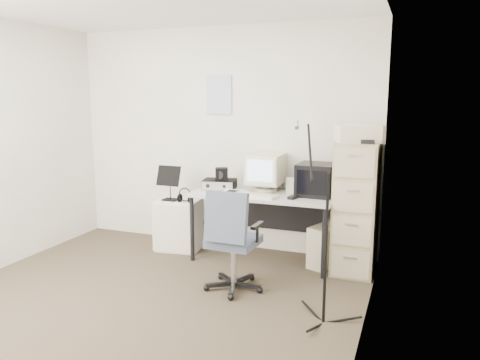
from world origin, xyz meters
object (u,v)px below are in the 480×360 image
(desk, at_px, (264,227))
(office_chair, at_px, (234,239))
(side_cart, at_px, (179,224))
(filing_cabinet, at_px, (356,207))

(desk, xyz_separation_m, office_chair, (-0.01, -0.83, 0.11))
(office_chair, relative_size, side_cart, 1.62)
(filing_cabinet, bearing_deg, desk, -178.19)
(office_chair, height_order, side_cart, office_chair)
(desk, relative_size, side_cart, 2.57)
(desk, bearing_deg, filing_cabinet, 1.81)
(filing_cabinet, bearing_deg, side_cart, -178.90)
(filing_cabinet, xyz_separation_m, side_cart, (-1.96, -0.04, -0.36))
(filing_cabinet, height_order, office_chair, filing_cabinet)
(desk, height_order, side_cart, desk)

